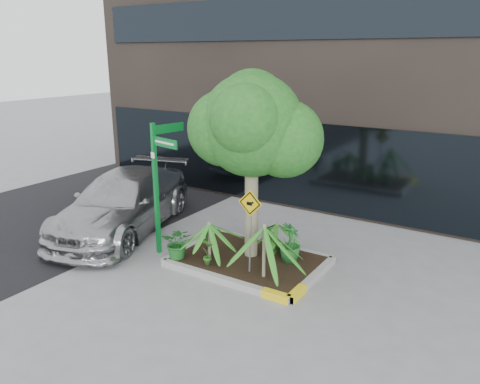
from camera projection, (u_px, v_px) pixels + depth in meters
The scene contains 14 objects.
ground at pixel (234, 267), 10.57m from camera, with size 80.00×80.00×0.00m, color gray.
asphalt_road at pixel (51, 215), 13.90m from camera, with size 7.00×80.00×0.01m, color black.
planter at pixel (249, 260), 10.64m from camera, with size 3.35×2.36×0.15m.
tree at pixel (252, 125), 10.00m from camera, with size 2.88×2.55×4.32m.
palm_front at pixel (264, 227), 9.48m from camera, with size 1.32×1.32×1.47m.
palm_left at pixel (209, 224), 10.45m from camera, with size 0.98×0.98×1.09m.
palm_back at pixel (277, 224), 10.96m from camera, with size 0.77×0.77×0.86m.
parked_car at pixel (123, 203), 12.58m from camera, with size 2.17×5.33×1.55m, color #A3A4A8.
shrub_a at pixel (178, 242), 10.56m from camera, with size 0.68×0.68×0.76m, color #19591F.
shrub_b at pixel (290, 243), 10.40m from camera, with size 0.48×0.48×0.86m, color #1C5F22.
shrub_c at pixel (208, 252), 10.24m from camera, with size 0.33×0.33×0.62m, color #2E621E.
shrub_d at pixel (273, 240), 10.79m from camera, with size 0.38×0.38×0.70m, color #27611C.
street_sign_post at pixel (159, 175), 10.78m from camera, with size 0.91×1.05×3.14m.
cattle_sign at pixel (250, 217), 9.67m from camera, with size 0.56×0.10×1.81m.
Camera 1 is at (5.27, -8.08, 4.63)m, focal length 35.00 mm.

